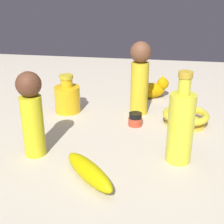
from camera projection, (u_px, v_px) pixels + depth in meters
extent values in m
plane|color=#BCB29E|center=(112.00, 126.00, 0.92)|extent=(2.00, 2.00, 0.00)
cylinder|color=#BA3E25|center=(135.00, 122.00, 0.92)|extent=(0.04, 0.04, 0.03)
cylinder|color=#F6EE0B|center=(135.00, 118.00, 0.91)|extent=(0.04, 0.04, 0.00)
cylinder|color=black|center=(135.00, 115.00, 0.91)|extent=(0.04, 0.04, 0.02)
ellipsoid|color=#B9AD06|center=(88.00, 171.00, 0.65)|extent=(0.15, 0.15, 0.04)
cylinder|color=yellow|center=(180.00, 129.00, 0.70)|extent=(0.06, 0.06, 0.17)
cylinder|color=yellow|center=(185.00, 86.00, 0.66)|extent=(0.03, 0.03, 0.04)
cylinder|color=gold|center=(186.00, 74.00, 0.65)|extent=(0.03, 0.03, 0.01)
ellipsoid|color=#CB8F04|center=(150.00, 91.00, 1.15)|extent=(0.08, 0.12, 0.06)
sphere|color=#CB8F04|center=(163.00, 84.00, 1.15)|extent=(0.05, 0.05, 0.05)
cone|color=#CB8F04|center=(162.00, 78.00, 1.15)|extent=(0.02, 0.02, 0.02)
cone|color=#CB8F04|center=(164.00, 80.00, 1.13)|extent=(0.02, 0.02, 0.02)
ellipsoid|color=#CB8F04|center=(137.00, 94.00, 1.15)|extent=(0.03, 0.05, 0.02)
cylinder|color=gold|center=(68.00, 99.00, 1.01)|extent=(0.09, 0.09, 0.09)
cylinder|color=gold|center=(67.00, 83.00, 0.99)|extent=(0.04, 0.04, 0.03)
cylinder|color=gold|center=(66.00, 77.00, 0.98)|extent=(0.05, 0.05, 0.01)
cylinder|color=gold|center=(139.00, 89.00, 0.98)|extent=(0.07, 0.07, 0.17)
sphere|color=brown|center=(141.00, 52.00, 0.94)|extent=(0.07, 0.07, 0.07)
cylinder|color=yellow|center=(185.00, 123.00, 0.93)|extent=(0.12, 0.12, 0.01)
torus|color=gold|center=(186.00, 115.00, 0.92)|extent=(0.14, 0.14, 0.02)
cylinder|color=gold|center=(33.00, 126.00, 0.73)|extent=(0.07, 0.07, 0.16)
sphere|color=brown|center=(29.00, 84.00, 0.69)|extent=(0.06, 0.06, 0.06)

